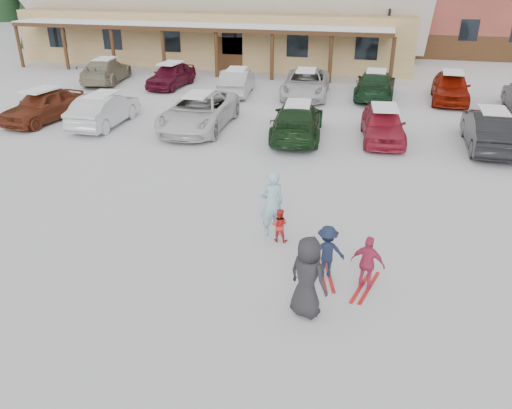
% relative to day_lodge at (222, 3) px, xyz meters
% --- Properties ---
extents(ground, '(160.00, 160.00, 0.00)m').
position_rel_day_lodge_xyz_m(ground, '(9.00, -27.96, -3.94)').
color(ground, silver).
rests_on(ground, ground).
extents(day_lodge, '(29.12, 12.50, 10.38)m').
position_rel_day_lodge_xyz_m(day_lodge, '(0.00, 0.00, 0.00)').
color(day_lodge, tan).
rests_on(day_lodge, ground).
extents(lamp_post, '(0.50, 0.25, 6.33)m').
position_rel_day_lodge_xyz_m(lamp_post, '(12.17, -3.23, -0.37)').
color(lamp_post, black).
rests_on(lamp_post, ground).
extents(adult_skier, '(0.80, 0.72, 1.83)m').
position_rel_day_lodge_xyz_m(adult_skier, '(9.64, -26.63, -3.03)').
color(adult_skier, '#91BFD2').
rests_on(adult_skier, ground).
extents(toddler_red, '(0.45, 0.35, 0.91)m').
position_rel_day_lodge_xyz_m(toddler_red, '(9.91, -26.92, -3.49)').
color(toddler_red, red).
rests_on(toddler_red, ground).
extents(child_navy, '(0.93, 0.68, 1.29)m').
position_rel_day_lodge_xyz_m(child_navy, '(11.29, -28.26, -3.30)').
color(child_navy, '#171F39').
rests_on(child_navy, ground).
extents(skis_child_navy, '(0.56, 1.40, 0.03)m').
position_rel_day_lodge_xyz_m(skis_child_navy, '(11.29, -28.26, -3.93)').
color(skis_child_navy, red).
rests_on(skis_child_navy, ground).
extents(child_magenta, '(0.82, 0.50, 1.30)m').
position_rel_day_lodge_xyz_m(child_magenta, '(12.22, -28.54, -3.29)').
color(child_magenta, '#C0325A').
rests_on(child_magenta, ground).
extents(skis_child_magenta, '(0.56, 1.40, 0.03)m').
position_rel_day_lodge_xyz_m(skis_child_magenta, '(12.22, -28.54, -3.93)').
color(skis_child_magenta, red).
rests_on(skis_child_magenta, ground).
extents(bystander_dark, '(1.04, 0.92, 1.78)m').
position_rel_day_lodge_xyz_m(bystander_dark, '(11.06, -29.75, -3.05)').
color(bystander_dark, '#252527').
rests_on(bystander_dark, ground).
extents(parked_car_0, '(2.36, 4.51, 1.46)m').
position_rel_day_lodge_xyz_m(parked_car_0, '(-2.81, -18.62, -3.21)').
color(parked_car_0, maroon).
rests_on(parked_car_0, ground).
extents(parked_car_1, '(1.64, 4.39, 1.43)m').
position_rel_day_lodge_xyz_m(parked_car_1, '(0.24, -18.59, -3.23)').
color(parked_car_1, silver).
rests_on(parked_car_1, ground).
extents(parked_car_2, '(2.64, 5.51, 1.51)m').
position_rel_day_lodge_xyz_m(parked_car_2, '(4.49, -17.97, -3.19)').
color(parked_car_2, silver).
rests_on(parked_car_2, ground).
extents(parked_car_3, '(2.43, 5.09, 1.43)m').
position_rel_day_lodge_xyz_m(parked_car_3, '(8.90, -18.20, -3.23)').
color(parked_car_3, '#173217').
rests_on(parked_car_3, ground).
extents(parked_car_4, '(2.04, 4.24, 1.40)m').
position_rel_day_lodge_xyz_m(parked_car_4, '(12.35, -17.77, -3.25)').
color(parked_car_4, '#A92135').
rests_on(parked_car_4, ground).
extents(parked_car_5, '(1.64, 4.64, 1.53)m').
position_rel_day_lodge_xyz_m(parked_car_5, '(16.41, -17.77, -3.18)').
color(parked_car_5, black).
rests_on(parked_car_5, ground).
extents(parked_car_7, '(2.80, 5.17, 1.42)m').
position_rel_day_lodge_xyz_m(parked_car_7, '(-4.27, -10.33, -3.23)').
color(parked_car_7, gray).
rests_on(parked_car_7, ground).
extents(parked_car_8, '(1.94, 4.21, 1.40)m').
position_rel_day_lodge_xyz_m(parked_car_8, '(0.09, -10.56, -3.24)').
color(parked_car_8, '#570E23').
rests_on(parked_car_8, ground).
extents(parked_car_9, '(1.94, 4.37, 1.39)m').
position_rel_day_lodge_xyz_m(parked_car_9, '(4.36, -11.43, -3.25)').
color(parked_car_9, '#B1B0B5').
rests_on(parked_car_9, ground).
extents(parked_car_10, '(2.74, 5.33, 1.44)m').
position_rel_day_lodge_xyz_m(parked_car_10, '(8.13, -11.06, -3.22)').
color(parked_car_10, silver).
rests_on(parked_car_10, ground).
extents(parked_car_11, '(2.14, 5.02, 1.44)m').
position_rel_day_lodge_xyz_m(parked_car_11, '(11.81, -10.41, -3.22)').
color(parked_car_11, '#14311A').
rests_on(parked_car_11, ground).
extents(parked_car_12, '(2.04, 4.61, 1.54)m').
position_rel_day_lodge_xyz_m(parked_car_12, '(15.67, -10.26, -3.17)').
color(parked_car_12, maroon).
rests_on(parked_car_12, ground).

